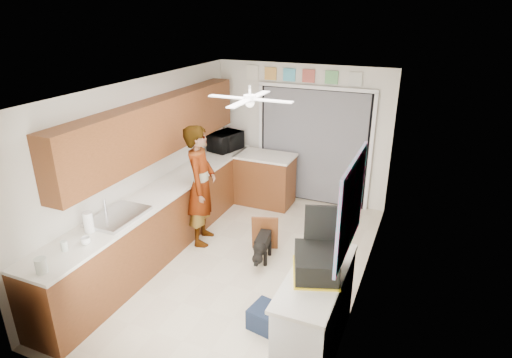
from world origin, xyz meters
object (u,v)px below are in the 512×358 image
(cup, at_px, (86,241))
(suitcase, at_px, (316,263))
(microwave, at_px, (226,141))
(dog, at_px, (263,246))
(paper_towel_roll, at_px, (88,222))
(navy_crate, at_px, (269,318))
(man, at_px, (201,186))
(cardboard_box, at_px, (287,322))

(cup, height_order, suitcase, suitcase)
(microwave, xyz_separation_m, dog, (1.48, -1.79, -0.89))
(paper_towel_roll, xyz_separation_m, suitcase, (2.68, 0.22, -0.01))
(navy_crate, bearing_deg, microwave, 124.01)
(microwave, distance_m, navy_crate, 3.84)
(paper_towel_roll, xyz_separation_m, man, (0.49, 1.76, -0.14))
(cup, xyz_separation_m, cardboard_box, (2.19, 0.59, -0.86))
(cup, bearing_deg, suitcase, 10.35)
(cardboard_box, height_order, dog, dog)
(cup, relative_size, cardboard_box, 0.28)
(navy_crate, bearing_deg, dog, 114.95)
(cup, distance_m, paper_towel_roll, 0.31)
(man, bearing_deg, cardboard_box, -143.63)
(cardboard_box, bearing_deg, paper_towel_roll, -171.62)
(suitcase, xyz_separation_m, navy_crate, (-0.53, 0.11, -0.93))
(cup, xyz_separation_m, paper_towel_roll, (-0.17, 0.24, 0.08))
(suitcase, xyz_separation_m, cardboard_box, (-0.32, 0.13, -0.93))
(paper_towel_roll, height_order, man, man)
(cup, distance_m, dog, 2.43)
(cup, height_order, man, man)
(cup, relative_size, navy_crate, 0.27)
(navy_crate, relative_size, man, 0.22)
(cup, xyz_separation_m, suitcase, (2.51, 0.46, 0.07))
(microwave, xyz_separation_m, cardboard_box, (2.28, -3.05, -0.98))
(cup, bearing_deg, dog, 53.12)
(man, bearing_deg, dog, -114.68)
(microwave, bearing_deg, cup, -164.12)
(cardboard_box, distance_m, navy_crate, 0.21)
(microwave, relative_size, paper_towel_roll, 2.43)
(navy_crate, distance_m, dog, 1.42)
(man, bearing_deg, cup, 154.26)
(suitcase, distance_m, man, 2.68)
(man, bearing_deg, suitcase, -141.71)
(suitcase, relative_size, navy_crate, 1.33)
(dog, bearing_deg, navy_crate, -73.48)
(dog, bearing_deg, cup, -135.32)
(microwave, height_order, suitcase, microwave)
(navy_crate, xyz_separation_m, man, (-1.66, 1.43, 0.80))
(cup, relative_size, paper_towel_roll, 0.44)
(microwave, height_order, navy_crate, microwave)
(man, bearing_deg, paper_towel_roll, 147.71)
(microwave, xyz_separation_m, paper_towel_roll, (-0.08, -3.40, -0.04))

